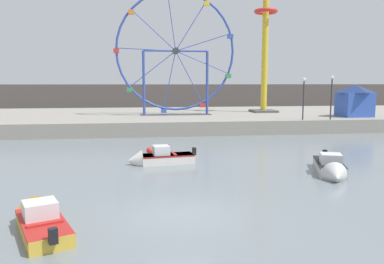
% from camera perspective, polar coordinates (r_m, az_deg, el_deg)
% --- Properties ---
extents(ground_plane, '(240.00, 240.00, 0.00)m').
position_cam_1_polar(ground_plane, '(13.96, -1.57, -12.27)').
color(ground_plane, slate).
extents(quay_promenade, '(110.00, 20.42, 1.28)m').
position_cam_1_polar(quay_promenade, '(43.06, -5.68, 1.99)').
color(quay_promenade, gray).
rests_on(quay_promenade, ground_plane).
extents(distant_town_skyline, '(140.00, 3.00, 4.40)m').
position_cam_1_polar(distant_town_skyline, '(66.08, -6.36, 5.23)').
color(distant_town_skyline, '#564C47').
rests_on(distant_town_skyline, ground_plane).
extents(motorboat_pale_grey, '(2.61, 4.51, 1.39)m').
position_cam_1_polar(motorboat_pale_grey, '(20.77, 20.21, -5.12)').
color(motorboat_pale_grey, silver).
rests_on(motorboat_pale_grey, ground_plane).
extents(motorboat_white_red_stripe, '(4.14, 1.72, 1.38)m').
position_cam_1_polar(motorboat_white_red_stripe, '(22.22, -5.23, -3.90)').
color(motorboat_white_red_stripe, silver).
rests_on(motorboat_white_red_stripe, ground_plane).
extents(motorboat_mustard_yellow, '(2.71, 4.18, 1.33)m').
position_cam_1_polar(motorboat_mustard_yellow, '(13.70, -22.00, -11.92)').
color(motorboat_mustard_yellow, gold).
rests_on(motorboat_mustard_yellow, ground_plane).
extents(ferris_wheel_blue_frame, '(12.62, 1.20, 12.95)m').
position_cam_1_polar(ferris_wheel_blue_frame, '(40.49, -2.48, 11.79)').
color(ferris_wheel_blue_frame, '#334CA8').
rests_on(ferris_wheel_blue_frame, quay_promenade).
extents(drop_tower_yellow_tower, '(2.80, 2.80, 15.59)m').
position_cam_1_polar(drop_tower_yellow_tower, '(45.30, 10.93, 12.79)').
color(drop_tower_yellow_tower, gold).
rests_on(drop_tower_yellow_tower, quay_promenade).
extents(carnival_booth_blue_tent, '(3.42, 2.89, 3.22)m').
position_cam_1_polar(carnival_booth_blue_tent, '(41.78, 23.29, 4.44)').
color(carnival_booth_blue_tent, '#3356B7').
rests_on(carnival_booth_blue_tent, quay_promenade).
extents(promenade_lamp_near, '(0.32, 0.32, 4.05)m').
position_cam_1_polar(promenade_lamp_near, '(37.48, 20.27, 5.78)').
color(promenade_lamp_near, '#2D2D33').
rests_on(promenade_lamp_near, quay_promenade).
extents(promenade_lamp_far, '(0.32, 0.32, 3.86)m').
position_cam_1_polar(promenade_lamp_far, '(36.59, 16.46, 5.73)').
color(promenade_lamp_far, '#2D2D33').
rests_on(promenade_lamp_far, quay_promenade).
extents(mooring_buoy_orange, '(0.44, 0.44, 0.44)m').
position_cam_1_polar(mooring_buoy_orange, '(25.41, -6.38, -2.77)').
color(mooring_buoy_orange, red).
rests_on(mooring_buoy_orange, ground_plane).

